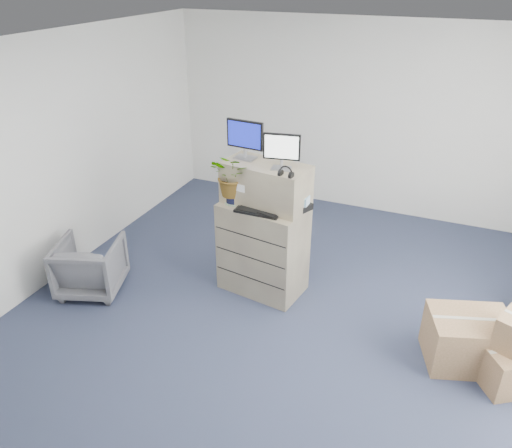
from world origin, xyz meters
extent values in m
plane|color=#282F48|center=(0.00, 0.00, 0.00)|extent=(7.00, 7.00, 0.00)
cube|color=silver|center=(0.00, 3.51, 1.40)|extent=(6.00, 0.02, 2.80)
cube|color=gray|center=(-0.58, 0.86, 0.54)|extent=(1.00, 0.70, 1.08)
cube|color=gray|center=(-0.57, 0.91, 1.31)|extent=(0.98, 0.60, 0.46)
cube|color=#99999E|center=(-0.85, 0.98, 1.55)|extent=(0.24, 0.18, 0.02)
cylinder|color=#99999E|center=(-0.85, 0.98, 1.61)|extent=(0.04, 0.04, 0.10)
cube|color=black|center=(-0.85, 0.98, 1.81)|extent=(0.43, 0.07, 0.31)
cube|color=navy|center=(-0.85, 0.97, 1.81)|extent=(0.39, 0.04, 0.27)
cube|color=#99999E|center=(-0.38, 0.84, 1.55)|extent=(0.22, 0.18, 0.01)
cylinder|color=#99999E|center=(-0.38, 0.84, 1.60)|extent=(0.03, 0.03, 0.09)
cube|color=black|center=(-0.38, 0.84, 1.78)|extent=(0.38, 0.09, 0.27)
cube|color=white|center=(-0.38, 0.83, 1.78)|extent=(0.34, 0.07, 0.24)
torus|color=black|center=(-0.27, 0.68, 1.58)|extent=(0.15, 0.04, 0.15)
cube|color=black|center=(-0.57, 0.68, 1.09)|extent=(0.49, 0.21, 0.03)
ellipsoid|color=silver|center=(-0.23, 0.68, 1.10)|extent=(0.10, 0.07, 0.03)
cylinder|color=gray|center=(-0.50, 0.93, 1.22)|extent=(0.08, 0.08, 0.28)
cube|color=silver|center=(-0.59, 0.91, 1.09)|extent=(0.07, 0.06, 0.02)
cube|color=black|center=(-0.59, 0.91, 1.16)|extent=(0.06, 0.03, 0.12)
cube|color=black|center=(-0.18, 0.95, 1.11)|extent=(0.27, 0.24, 0.07)
cube|color=#3A94C7|center=(-0.22, 0.92, 1.19)|extent=(0.26, 0.13, 0.10)
cylinder|color=#88A383|center=(-0.91, 0.80, 1.09)|extent=(0.20, 0.20, 0.02)
cylinder|color=black|center=(-0.91, 0.80, 1.16)|extent=(0.17, 0.17, 0.13)
imported|color=#195A1E|center=(-0.91, 0.80, 1.36)|extent=(0.53, 0.56, 0.38)
imported|color=#57585C|center=(-2.40, 0.04, 0.35)|extent=(0.86, 0.83, 0.71)
cube|color=olive|center=(1.67, 0.48, 0.25)|extent=(0.87, 0.76, 0.51)
cube|color=olive|center=(2.07, 0.34, 0.20)|extent=(0.70, 0.67, 0.40)
camera|label=1|loc=(1.26, -3.68, 3.43)|focal=35.00mm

